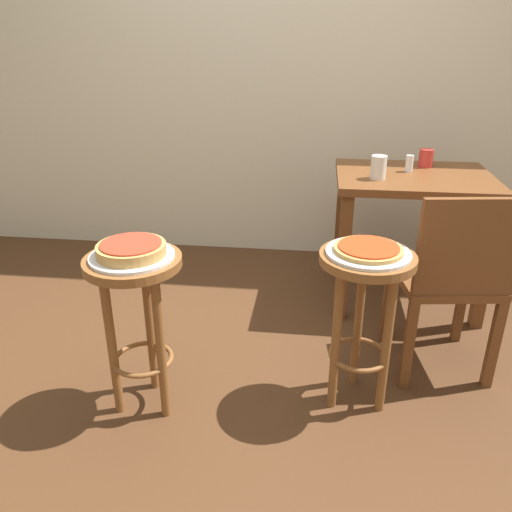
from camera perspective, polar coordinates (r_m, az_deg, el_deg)
The scene contains 13 objects.
ground_plane at distance 2.23m, azimuth -1.24°, elevation -15.51°, with size 6.00×6.00×0.00m, color #4C2D19.
back_wall at distance 3.37m, azimuth 2.91°, elevation 25.27°, with size 6.00×0.10×3.00m, color beige.
stool_foreground at distance 1.99m, azimuth -13.15°, elevation -4.87°, with size 0.36×0.36×0.66m.
serving_plate_foreground at distance 1.91m, azimuth -13.66°, elevation -0.03°, with size 0.31×0.31×0.01m, color silver.
pizza_foreground at distance 1.90m, azimuth -13.74°, elevation 0.76°, with size 0.25×0.25×0.05m.
stool_middle at distance 2.01m, azimuth 11.94°, elevation -4.46°, with size 0.36×0.36×0.66m.
serving_plate_middle at distance 1.93m, azimuth 12.40°, elevation 0.35°, with size 0.31×0.31×0.01m, color silver.
pizza_middle at distance 1.92m, azimuth 12.44°, elevation 0.79°, with size 0.25×0.25×0.02m.
dining_table at distance 2.86m, azimuth 16.96°, elevation 5.99°, with size 0.80×0.63×0.73m.
cup_near_edge at distance 2.67m, azimuth 13.49°, elevation 9.59°, with size 0.08×0.08×0.12m, color silver.
cup_far_edge at distance 2.99m, azimuth 18.43°, elevation 10.33°, with size 0.08×0.08×0.10m, color red.
condiment_shaker at distance 2.86m, azimuth 16.72°, elevation 9.85°, with size 0.04×0.04×0.09m, color white.
wooden_chair at distance 2.30m, azimuth 20.91°, elevation -2.27°, with size 0.45×0.45×0.85m.
Camera 1 is at (0.26, -1.71, 1.42)m, focal length 35.88 mm.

